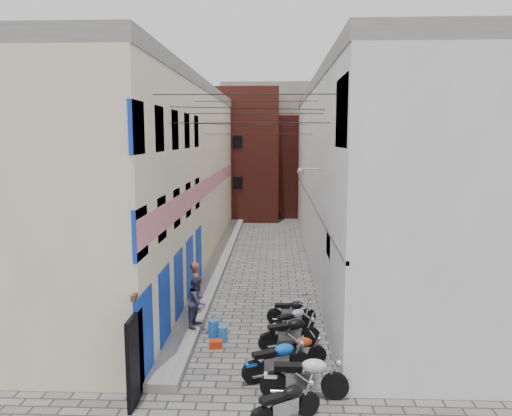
# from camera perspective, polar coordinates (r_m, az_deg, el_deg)

# --- Properties ---
(ground) EXTENTS (90.00, 90.00, 0.00)m
(ground) POSITION_cam_1_polar(r_m,az_deg,el_deg) (13.25, -1.70, -20.63)
(ground) COLOR #5B5856
(ground) RESTS_ON ground
(plinth) EXTENTS (0.90, 26.00, 0.25)m
(plinth) POSITION_cam_1_polar(r_m,az_deg,el_deg) (25.53, -4.25, -6.04)
(plinth) COLOR slate
(plinth) RESTS_ON ground
(building_left) EXTENTS (5.10, 27.00, 9.00)m
(building_left) POSITION_cam_1_polar(r_m,az_deg,el_deg) (25.28, -11.00, 3.74)
(building_left) COLOR beige
(building_left) RESTS_ON ground
(building_right) EXTENTS (5.94, 26.00, 9.00)m
(building_right) POSITION_cam_1_polar(r_m,az_deg,el_deg) (25.00, 11.94, 3.68)
(building_right) COLOR silver
(building_right) RESTS_ON ground
(building_far_brick_left) EXTENTS (6.00, 6.00, 10.00)m
(building_far_brick_left) POSITION_cam_1_polar(r_m,az_deg,el_deg) (39.71, -1.77, 6.17)
(building_far_brick_left) COLOR maroon
(building_far_brick_left) RESTS_ON ground
(building_far_brick_right) EXTENTS (5.00, 6.00, 8.00)m
(building_far_brick_right) POSITION_cam_1_polar(r_m,az_deg,el_deg) (41.71, 5.33, 4.86)
(building_far_brick_right) COLOR maroon
(building_far_brick_right) RESTS_ON ground
(building_far_concrete) EXTENTS (8.00, 5.00, 11.00)m
(building_far_concrete) POSITION_cam_1_polar(r_m,az_deg,el_deg) (45.60, 1.30, 7.06)
(building_far_concrete) COLOR slate
(building_far_concrete) RESTS_ON ground
(far_shopfront) EXTENTS (2.00, 0.30, 2.40)m
(far_shopfront) POSITION_cam_1_polar(r_m,az_deg,el_deg) (37.15, 1.02, 0.15)
(far_shopfront) COLOR black
(far_shopfront) RESTS_ON ground
(overhead_wires) EXTENTS (5.80, 13.02, 1.32)m
(overhead_wires) POSITION_cam_1_polar(r_m,az_deg,el_deg) (19.26, -0.16, 10.37)
(overhead_wires) COLOR black
(overhead_wires) RESTS_ON ground
(motorcycle_a) EXTENTS (1.86, 1.48, 1.07)m
(motorcycle_a) POSITION_cam_1_polar(r_m,az_deg,el_deg) (11.92, 3.40, -21.24)
(motorcycle_a) COLOR black
(motorcycle_a) RESTS_ON ground
(motorcycle_b) EXTENTS (2.19, 0.71, 1.26)m
(motorcycle_b) POSITION_cam_1_polar(r_m,az_deg,el_deg) (12.87, 5.56, -18.42)
(motorcycle_b) COLOR silver
(motorcycle_b) RESTS_ON ground
(motorcycle_c) EXTENTS (2.05, 1.42, 1.14)m
(motorcycle_c) POSITION_cam_1_polar(r_m,az_deg,el_deg) (13.79, 2.39, -16.77)
(motorcycle_c) COLOR #0C50B7
(motorcycle_c) RESTS_ON ground
(motorcycle_d) EXTENTS (1.76, 0.86, 0.98)m
(motorcycle_d) POSITION_cam_1_polar(r_m,az_deg,el_deg) (14.58, 4.75, -15.71)
(motorcycle_d) COLOR red
(motorcycle_d) RESTS_ON ground
(motorcycle_e) EXTENTS (2.07, 1.28, 1.15)m
(motorcycle_e) POSITION_cam_1_polar(r_m,az_deg,el_deg) (15.49, 3.88, -13.88)
(motorcycle_e) COLOR black
(motorcycle_e) RESTS_ON ground
(motorcycle_f) EXTENTS (1.69, 1.39, 0.97)m
(motorcycle_f) POSITION_cam_1_polar(r_m,az_deg,el_deg) (16.66, 4.29, -12.59)
(motorcycle_f) COLOR #A2A2A6
(motorcycle_f) RESTS_ON ground
(motorcycle_g) EXTENTS (1.72, 0.61, 0.98)m
(motorcycle_g) POSITION_cam_1_polar(r_m,az_deg,el_deg) (17.50, 4.07, -11.53)
(motorcycle_g) COLOR black
(motorcycle_g) RESTS_ON ground
(person_a) EXTENTS (0.50, 0.70, 1.79)m
(person_a) POSITION_cam_1_polar(r_m,az_deg,el_deg) (17.88, -6.81, -8.93)
(person_a) COLOR #994F37
(person_a) RESTS_ON plinth
(person_b) EXTENTS (0.78, 0.92, 1.66)m
(person_b) POSITION_cam_1_polar(r_m,az_deg,el_deg) (16.57, -6.72, -10.57)
(person_b) COLOR #32324B
(person_b) RESTS_ON plinth
(water_jug_near) EXTENTS (0.38, 0.38, 0.47)m
(water_jug_near) POSITION_cam_1_polar(r_m,az_deg,el_deg) (16.21, -3.83, -14.15)
(water_jug_near) COLOR blue
(water_jug_near) RESTS_ON ground
(water_jug_far) EXTENTS (0.44, 0.44, 0.55)m
(water_jug_far) POSITION_cam_1_polar(r_m,az_deg,el_deg) (16.54, -4.88, -13.54)
(water_jug_far) COLOR blue
(water_jug_far) RESTS_ON ground
(red_crate) EXTENTS (0.43, 0.35, 0.24)m
(red_crate) POSITION_cam_1_polar(r_m,az_deg,el_deg) (15.79, -4.65, -15.24)
(red_crate) COLOR red
(red_crate) RESTS_ON ground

